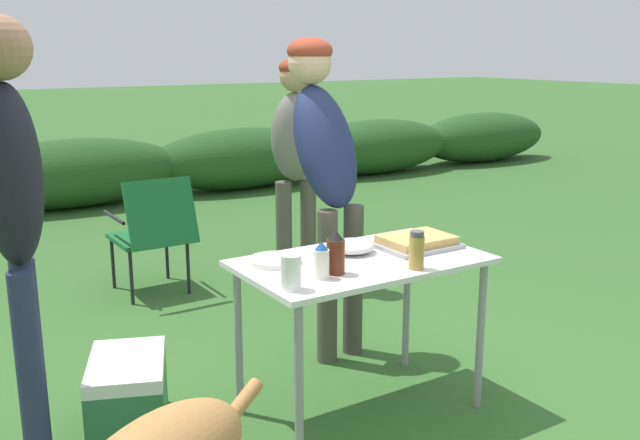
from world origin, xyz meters
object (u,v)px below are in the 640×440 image
Objects in this scene: food_tray at (417,242)px; mixing_bowl at (352,246)px; mayo_bottle at (321,261)px; camp_chair_green_behind_table at (153,229)px; bbq_sauce_bottle at (336,253)px; spice_jar at (417,251)px; standing_person_in_red_jacket at (14,200)px; standing_person_in_olive_jacket at (325,156)px; standing_person_in_gray_fleece at (296,148)px; plate_stack at (275,261)px; cooler_box at (128,395)px; paper_cup_stack at (291,272)px; folding_table at (362,275)px.

mixing_bowl reaches higher than food_tray.
mayo_bottle is 2.22m from camp_chair_green_behind_table.
spice_jar is at bearing -21.31° from bbq_sauce_bottle.
camp_chair_green_behind_table is (1.12, 1.74, -0.64)m from standing_person_in_red_jacket.
standing_person_in_olive_jacket is 1.17m from standing_person_in_gray_fleece.
bbq_sauce_bottle is (0.14, -0.27, 0.08)m from plate_stack.
plate_stack is 1.94m from standing_person_in_gray_fleece.
mixing_bowl is at bearing 164.25° from food_tray.
paper_cup_stack is at bearing -118.15° from cooler_box.
bbq_sauce_bottle is 1.22× the size of mayo_bottle.
camp_chair_green_behind_table reaches higher than mixing_bowl.
bbq_sauce_bottle is at bearing -61.81° from plate_stack.
plate_stack is at bearing -93.87° from camp_chair_green_behind_table.
spice_jar is at bearing -105.92° from standing_person_in_olive_jacket.
mixing_bowl reaches higher than folding_table.
standing_person_in_olive_jacket is 1.55m from cooler_box.
paper_cup_stack reaches higher than camp_chair_green_behind_table.
mixing_bowl is 0.36× the size of cooler_box.
standing_person_in_olive_jacket reaches higher than food_tray.
spice_jar is (0.59, -0.05, 0.01)m from paper_cup_stack.
plate_stack is 1.23× the size of bbq_sauce_bottle.
spice_jar is at bearing -40.00° from plate_stack.
plate_stack is at bearing 169.09° from food_tray.
camp_chair_green_behind_table is (-0.58, 2.04, -0.30)m from food_tray.
plate_stack is 0.39m from mixing_bowl.
mayo_bottle is at bearing -167.13° from bbq_sauce_bottle.
cooler_box is (-1.21, -0.29, -0.93)m from standing_person_in_olive_jacket.
folding_table is 0.40m from plate_stack.
standing_person_in_gray_fleece is at bearing -29.12° from cooler_box.
camp_chair_green_behind_table is (-0.94, 0.30, -0.52)m from standing_person_in_gray_fleece.
standing_person_in_gray_fleece reaches higher than folding_table.
bbq_sauce_bottle is 0.11× the size of standing_person_in_red_jacket.
bbq_sauce_bottle is at bearing -137.18° from mixing_bowl.
bbq_sauce_bottle is at bearing -113.32° from standing_person_in_gray_fleece.
folding_table is at bearing -117.37° from standing_person_in_olive_jacket.
mixing_bowl is 0.12× the size of standing_person_in_red_jacket.
bbq_sauce_bottle is 0.12× the size of standing_person_in_gray_fleece.
standing_person_in_gray_fleece is at bearing 56.79° from plate_stack.
standing_person_in_red_jacket is at bearing 122.56° from cooler_box.
cooler_box is (-1.66, -1.37, -0.82)m from standing_person_in_gray_fleece.
spice_jar is (0.47, -0.40, 0.07)m from plate_stack.
mayo_bottle is at bearing -143.19° from mixing_bowl.
mixing_bowl is at bearing -82.63° from camp_chair_green_behind_table.
standing_person_in_gray_fleece reaches higher than mayo_bottle.
food_tray is 0.21× the size of standing_person_in_olive_jacket.
paper_cup_stack is (-0.81, -0.21, 0.04)m from food_tray.
paper_cup_stack is 0.17× the size of camp_chair_green_behind_table.
food_tray is at bearing 3.12° from folding_table.
cooler_box is at bearing 145.99° from bbq_sauce_bottle.
paper_cup_stack reaches higher than mixing_bowl.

